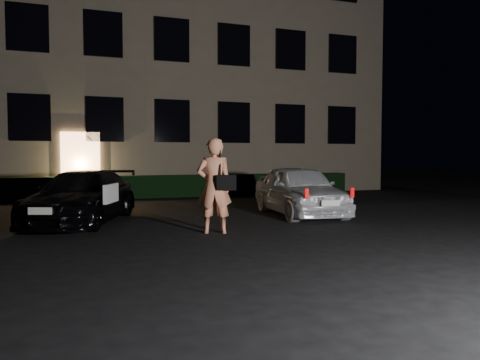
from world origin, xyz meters
name	(u,v)px	position (x,y,z in m)	size (l,w,h in m)	color
ground	(295,245)	(0.00, 0.00, 0.00)	(80.00, 80.00, 0.00)	black
building	(155,64)	(0.00, 14.99, 6.00)	(20.00, 8.11, 12.00)	#726552
hedge	(175,186)	(0.00, 10.50, 0.42)	(15.00, 0.70, 0.85)	black
sedan	(82,197)	(-3.58, 4.26, 0.63)	(3.22, 4.67, 1.26)	black
hatch	(299,190)	(2.01, 3.78, 0.69)	(2.02, 4.18, 1.38)	silver
man	(215,186)	(-1.01, 1.71, 1.00)	(0.83, 0.67, 1.99)	#EF8F66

